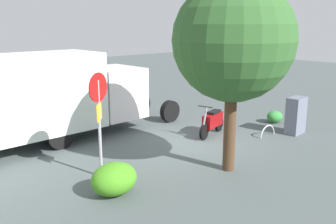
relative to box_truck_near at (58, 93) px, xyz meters
name	(u,v)px	position (x,y,z in m)	size (l,w,h in m)	color
ground_plane	(195,143)	(-3.11, 3.58, -1.66)	(60.00, 60.00, 0.00)	#475050
box_truck_near	(58,93)	(0.00, 0.00, 0.00)	(8.00, 2.22, 3.04)	black
motorcycle	(212,121)	(-4.30, 3.34, -1.14)	(1.78, 0.72, 1.20)	black
stop_sign	(99,109)	(0.77, 3.80, 0.20)	(0.71, 0.33, 2.80)	#9E9EA3
street_tree	(233,41)	(-2.11, 5.79, 1.89)	(3.21, 3.21, 5.17)	#47301E
utility_cabinet	(296,116)	(-6.70, 5.31, -0.98)	(0.79, 0.48, 1.37)	slate
bike_rack_hoop	(267,136)	(-5.64, 4.83, -1.66)	(0.85, 0.85, 0.05)	#B7B7BC
shrub_near_sign	(114,179)	(1.11, 4.89, -1.27)	(1.15, 0.94, 0.79)	#42891E
shrub_mid_verge	(275,117)	(-7.49, 3.99, -1.41)	(0.73, 0.59, 0.49)	#317F36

